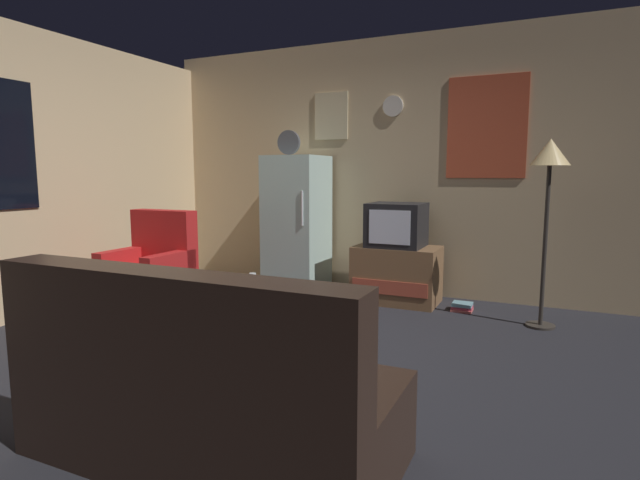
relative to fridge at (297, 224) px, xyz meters
name	(u,v)px	position (x,y,z in m)	size (l,w,h in m)	color
ground_plane	(267,361)	(0.81, -2.04, -0.75)	(12.00, 12.00, 0.00)	#232328
wall_with_art	(380,167)	(0.82, 0.41, 0.62)	(5.20, 0.12, 2.74)	#D1B284
wall_left_with_window	(13,174)	(-1.74, -2.04, 0.55)	(0.12, 5.20, 2.60)	#D1B284
fridge	(297,224)	(0.00, 0.00, 0.00)	(0.60, 0.62, 1.77)	silver
tv_stand	(397,274)	(1.17, -0.05, -0.47)	(0.84, 0.53, 0.57)	brown
crt_tv	(397,225)	(1.16, -0.05, 0.04)	(0.54, 0.51, 0.44)	black
standing_lamp	(549,167)	(2.53, -0.36, 0.60)	(0.32, 0.32, 1.59)	#332D28
coffee_table	(237,318)	(0.44, -1.84, -0.54)	(0.72, 0.72, 0.43)	brown
wine_glass	(253,283)	(0.60, -1.87, -0.25)	(0.05, 0.05, 0.15)	silver
mug_ceramic_white	(218,290)	(0.42, -2.05, -0.28)	(0.08, 0.08, 0.09)	silver
mug_ceramic_tan	(225,291)	(0.50, -2.07, -0.28)	(0.08, 0.08, 0.09)	tan
remote_control	(245,288)	(0.48, -1.80, -0.31)	(0.15, 0.04, 0.02)	black
armchair	(151,278)	(-0.81, -1.42, -0.42)	(0.68, 0.68, 0.96)	red
couch	(205,396)	(1.19, -3.21, -0.44)	(1.70, 0.80, 0.92)	black
book_stack	(462,307)	(1.84, -0.12, -0.72)	(0.19, 0.17, 0.08)	#C85B55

